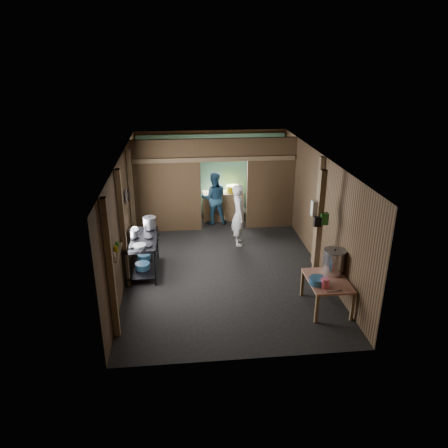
{
  "coord_description": "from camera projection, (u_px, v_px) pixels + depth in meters",
  "views": [
    {
      "loc": [
        -0.94,
        -9.18,
        4.73
      ],
      "look_at": [
        0.0,
        -0.2,
        1.1
      ],
      "focal_mm": 34.28,
      "sensor_mm": 36.0,
      "label": 1
    }
  ],
  "objects": [
    {
      "name": "pan_lid_small",
      "position": [
        128.0,
        195.0,
        10.27
      ],
      "size": [
        0.03,
        0.3,
        0.3
      ],
      "primitive_type": "cylinder",
      "rotation": [
        0.0,
        1.57,
        0.0
      ],
      "color": "black",
      "rests_on": "wall_left"
    },
    {
      "name": "post_left_b",
      "position": [
        123.0,
        230.0,
        8.89
      ],
      "size": [
        0.1,
        0.12,
        2.6
      ],
      "primitive_type": "cube",
      "color": "#8C7552",
      "rests_on": "floor"
    },
    {
      "name": "prep_table",
      "position": [
        326.0,
        294.0,
        8.43
      ],
      "size": [
        0.77,
        1.05,
        0.62
      ],
      "primitive_type": null,
      "color": "tan",
      "rests_on": "floor"
    },
    {
      "name": "cross_beam",
      "position": [
        215.0,
        159.0,
        11.54
      ],
      "size": [
        4.4,
        0.12,
        0.12
      ],
      "primitive_type": "cube",
      "color": "#8C7552",
      "rests_on": "wall_left"
    },
    {
      "name": "bag_black",
      "position": [
        317.0,
        222.0,
        8.64
      ],
      "size": [
        0.14,
        0.1,
        0.2
      ],
      "primitive_type": "cube",
      "color": "black",
      "rests_on": "post_free"
    },
    {
      "name": "frying_pan",
      "position": [
        139.0,
        246.0,
        9.17
      ],
      "size": [
        0.44,
        0.57,
        0.07
      ],
      "primitive_type": null,
      "rotation": [
        0.0,
        0.0,
        -0.33
      ],
      "color": "gray",
      "rests_on": "gas_range"
    },
    {
      "name": "stove_pot_med",
      "position": [
        133.0,
        234.0,
        9.61
      ],
      "size": [
        0.25,
        0.25,
        0.21
      ],
      "primitive_type": null,
      "rotation": [
        0.0,
        0.0,
        0.03
      ],
      "color": "silver",
      "rests_on": "gas_range"
    },
    {
      "name": "yellow_tub",
      "position": [
        232.0,
        189.0,
        12.75
      ],
      "size": [
        0.36,
        0.36,
        0.2
      ],
      "primitive_type": "cylinder",
      "color": "#BB9C06",
      "rests_on": "back_counter"
    },
    {
      "name": "gas_range",
      "position": [
        142.0,
        255.0,
        9.76
      ],
      "size": [
        0.74,
        1.44,
        0.85
      ],
      "primitive_type": null,
      "color": "black",
      "rests_on": "floor"
    },
    {
      "name": "bag_white",
      "position": [
        317.0,
        208.0,
        8.71
      ],
      "size": [
        0.22,
        0.15,
        0.32
      ],
      "primitive_type": "cube",
      "color": "beige",
      "rests_on": "post_free"
    },
    {
      "name": "wash_basin",
      "position": [
        318.0,
        281.0,
        8.15
      ],
      "size": [
        0.36,
        0.36,
        0.13
      ],
      "primitive_type": "cylinder",
      "rotation": [
        0.0,
        0.0,
        -0.07
      ],
      "color": "#2A5A7F",
      "rests_on": "prep_table"
    },
    {
      "name": "wall_left",
      "position": [
        124.0,
        216.0,
        9.62
      ],
      "size": [
        0.0,
        7.0,
        2.6
      ],
      "primitive_type": "cube",
      "color": "brown",
      "rests_on": "ground"
    },
    {
      "name": "knife",
      "position": [
        334.0,
        291.0,
        7.9
      ],
      "size": [
        0.3,
        0.06,
        0.01
      ],
      "primitive_type": "cube",
      "rotation": [
        0.0,
        0.0,
        0.1
      ],
      "color": "silver",
      "rests_on": "prep_table"
    },
    {
      "name": "floor",
      "position": [
        223.0,
        263.0,
        10.32
      ],
      "size": [
        4.5,
        7.0,
        0.0
      ],
      "primitive_type": "cube",
      "color": "black",
      "rests_on": "ground"
    },
    {
      "name": "bag_green",
      "position": [
        324.0,
        219.0,
        8.66
      ],
      "size": [
        0.16,
        0.12,
        0.24
      ],
      "primitive_type": "cube",
      "color": "#277123",
      "rests_on": "post_free"
    },
    {
      "name": "post_left_c",
      "position": [
        132.0,
        199.0,
        10.74
      ],
      "size": [
        0.1,
        0.12,
        2.6
      ],
      "primitive_type": "cube",
      "color": "#8C7552",
      "rests_on": "floor"
    },
    {
      "name": "post_free",
      "position": [
        319.0,
        231.0,
        8.82
      ],
      "size": [
        0.12,
        0.12,
        2.6
      ],
      "primitive_type": "cube",
      "color": "#8C7552",
      "rests_on": "floor"
    },
    {
      "name": "wall_back",
      "position": [
        211.0,
        173.0,
        13.07
      ],
      "size": [
        4.5,
        0.0,
        2.6
      ],
      "primitive_type": "cube",
      "color": "brown",
      "rests_on": "ground"
    },
    {
      "name": "jar_green",
      "position": [
        117.0,
        244.0,
        7.84
      ],
      "size": [
        0.06,
        0.06,
        0.1
      ],
      "primitive_type": "cylinder",
      "color": "#277123",
      "rests_on": "wall_shelf"
    },
    {
      "name": "wall_right",
      "position": [
        318.0,
        209.0,
        10.06
      ],
      "size": [
        0.0,
        7.0,
        2.6
      ],
      "primitive_type": "cube",
      "color": "brown",
      "rests_on": "ground"
    },
    {
      "name": "stove_pot_large",
      "position": [
        150.0,
        223.0,
        10.07
      ],
      "size": [
        0.38,
        0.38,
        0.31
      ],
      "primitive_type": null,
      "rotation": [
        0.0,
        0.0,
        -0.28
      ],
      "color": "silver",
      "rests_on": "gas_range"
    },
    {
      "name": "wall_clock",
      "position": [
        220.0,
        154.0,
        12.78
      ],
      "size": [
        0.2,
        0.03,
        0.2
      ],
      "primitive_type": "cylinder",
      "rotation": [
        1.57,
        0.0,
        0.0
      ],
      "color": "beige",
      "rests_on": "wall_back"
    },
    {
      "name": "turquoise_panel",
      "position": [
        212.0,
        175.0,
        13.03
      ],
      "size": [
        4.4,
        0.06,
        2.5
      ],
      "primitive_type": "cube",
      "color": "#61ABA4",
      "rests_on": "wall_back"
    },
    {
      "name": "wall_shelf",
      "position": [
        116.0,
        252.0,
        7.66
      ],
      "size": [
        0.14,
        0.8,
        0.03
      ],
      "primitive_type": "cube",
      "color": "#8C7552",
      "rests_on": "wall_left"
    },
    {
      "name": "jar_white",
      "position": [
        114.0,
        255.0,
        7.4
      ],
      "size": [
        0.07,
        0.07,
        0.1
      ],
      "primitive_type": "cylinder",
      "color": "beige",
      "rests_on": "wall_shelf"
    },
    {
      "name": "stove_saucepan",
      "position": [
        135.0,
        230.0,
        9.91
      ],
      "size": [
        0.19,
        0.19,
        0.11
      ],
      "primitive_type": "cylinder",
      "rotation": [
        0.0,
        0.0,
        0.1
      ],
      "color": "silver",
      "rests_on": "gas_range"
    },
    {
      "name": "stock_pot",
      "position": [
        334.0,
        262.0,
        8.5
      ],
      "size": [
        0.47,
        0.47,
        0.51
      ],
      "primitive_type": null,
      "rotation": [
        0.0,
        0.0,
        -0.06
      ],
      "color": "silver",
      "rests_on": "prep_table"
    },
    {
      "name": "jar_yellow",
      "position": [
        116.0,
        249.0,
        7.63
      ],
      "size": [
        0.08,
        0.08,
        0.1
      ],
      "primitive_type": "cylinder",
      "color": "#BB9C06",
      "rests_on": "wall_shelf"
    },
    {
      "name": "ceiling",
      "position": [
        223.0,
        157.0,
        9.35
      ],
      "size": [
        4.5,
        7.0,
        0.0
      ],
      "primitive_type": "cube",
      "color": "#353331",
      "rests_on": "ground"
    },
    {
      "name": "pan_lid_big",
      "position": [
        126.0,
        196.0,
        9.87
      ],
      "size": [
        0.03,
        0.34,
        0.34
      ],
      "primitive_type": "cylinder",
      "rotation": [
        0.0,
        1.57,
        0.0
      ],
      "color": "gray",
      "rests_on": "wall_left"
    },
    {
      "name": "pink_bucket",
      "position": [
        325.0,
        283.0,
        8.01
      ],
      "size": [
        0.16,
        0.16,
        0.19
      ],
      "primitive_type": "cylinder",
      "rotation": [
        0.0,
        0.0,
        -0.03
      ],
      "color": "#DF5571",
      "rests_on": "prep_table"
    },
    {
      "name": "partition_header",
      "position": [
        224.0,
        149.0,
        11.52
      ],
      "size": [
        1.3,
        0.1,
        0.6
      ],
      "primitive_type": "cube",
      "color": "brown",
      "rests_on": "wall_back"
    },
    {
      "name": "blue_tub_back",
      "position": [
        144.0,
        257.0,
        10.14
      ],
      "size": [
        0.31,
        0.31,
        0.12
      ],
      "primitive_type": "cylinder",
      "color": "#2A5A7F",
      "rests_on": "gas_range"
    },
    {
      "name": "post_right",
      "position": [
        318.0,
        212.0,
        9.86
      ],
      "size": [
        0.1,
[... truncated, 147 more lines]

